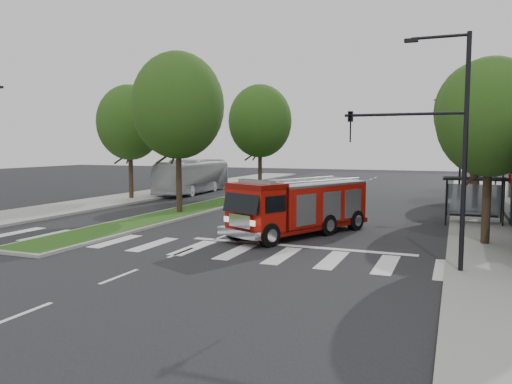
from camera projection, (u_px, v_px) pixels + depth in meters
ground at (224, 236)px, 23.91m from camera, size 140.00×140.00×0.00m
sidewalk_right at (497, 220)px, 28.49m from camera, size 5.00×80.00×0.15m
sidewalk_left at (111, 201)px, 38.54m from camera, size 5.00×80.00×0.15m
median at (251, 195)px, 42.76m from camera, size 3.00×50.00×0.15m
bus_shelter at (474, 188)px, 27.09m from camera, size 3.20×1.60×2.61m
tree_right_near at (490, 118)px, 20.98m from camera, size 4.40×4.40×8.05m
tree_right_mid at (479, 112)px, 31.97m from camera, size 5.60×5.60×9.72m
tree_right_far at (474, 127)px, 41.26m from camera, size 5.00×5.00×8.73m
tree_median_near at (178, 106)px, 31.06m from camera, size 5.80×5.80×10.16m
tree_median_far at (260, 121)px, 44.02m from camera, size 5.60×5.60×9.72m
tree_left_mid at (130, 123)px, 39.64m from camera, size 5.20×5.20×9.16m
streetlight_right_near at (437, 136)px, 16.68m from camera, size 4.08×0.22×8.00m
streetlight_right_far at (459, 144)px, 38.12m from camera, size 2.11×0.20×8.00m
fire_engine at (299, 207)px, 24.16m from camera, size 5.59×8.41×2.83m
city_bus at (193, 176)px, 45.44m from camera, size 3.43×11.24×3.09m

